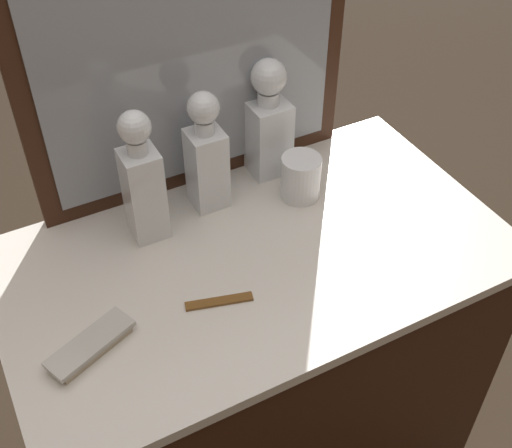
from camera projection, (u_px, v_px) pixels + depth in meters
dresser at (256, 373)px, 1.65m from camera, size 1.05×0.61×0.86m
dresser_mirror at (191, 61)px, 1.34m from camera, size 0.73×0.03×0.60m
crystal_decanter_rear at (268, 128)px, 1.49m from camera, size 0.09×0.09×0.29m
crystal_decanter_right at (143, 188)px, 1.32m from camera, size 0.07×0.07×0.30m
crystal_decanter_center at (207, 162)px, 1.40m from camera, size 0.08×0.08×0.28m
crystal_tumbler_right at (301, 179)px, 1.47m from camera, size 0.09×0.09×0.10m
silver_brush_far_right at (91, 345)px, 1.17m from camera, size 0.18×0.12×0.02m
tortoiseshell_comb at (219, 301)px, 1.26m from camera, size 0.13×0.05×0.01m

